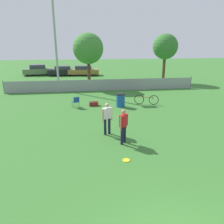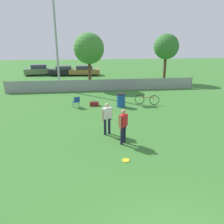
% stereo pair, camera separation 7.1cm
% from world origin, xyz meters
% --- Properties ---
extents(fence_backline, '(18.29, 0.07, 1.21)m').
position_xyz_m(fence_backline, '(0.00, 18.00, 0.55)').
color(fence_backline, gray).
rests_on(fence_backline, ground_plane).
extents(light_pole, '(0.90, 0.36, 9.71)m').
position_xyz_m(light_pole, '(-4.25, 18.85, 5.64)').
color(light_pole, '#9E9EA3').
rests_on(light_pole, ground_plane).
extents(tree_near_pole, '(3.03, 3.03, 5.45)m').
position_xyz_m(tree_near_pole, '(-1.21, 19.72, 3.90)').
color(tree_near_pole, '#4C331E').
rests_on(tree_near_pole, ground_plane).
extents(tree_far_right, '(2.82, 2.82, 5.47)m').
position_xyz_m(tree_far_right, '(7.56, 21.76, 4.02)').
color(tree_far_right, '#4C331E').
rests_on(tree_far_right, ground_plane).
extents(player_thrower_red, '(0.45, 0.47, 1.65)m').
position_xyz_m(player_thrower_red, '(-0.19, 6.20, 0.96)').
color(player_thrower_red, '#191933').
rests_on(player_thrower_red, ground_plane).
extents(player_receiver_white, '(0.56, 0.37, 1.65)m').
position_xyz_m(player_receiver_white, '(-0.80, 7.36, 0.96)').
color(player_receiver_white, '#191933').
rests_on(player_receiver_white, ground_plane).
extents(frisbee_disc, '(0.30, 0.30, 0.03)m').
position_xyz_m(frisbee_disc, '(-0.36, 4.65, 0.01)').
color(frisbee_disc, yellow).
rests_on(frisbee_disc, ground_plane).
extents(folding_chair_sideline, '(0.57, 0.57, 0.80)m').
position_xyz_m(folding_chair_sideline, '(-2.47, 12.48, 0.47)').
color(folding_chair_sideline, '#333338').
rests_on(folding_chair_sideline, ground_plane).
extents(bicycle_sideline, '(1.76, 0.64, 0.78)m').
position_xyz_m(bicycle_sideline, '(2.81, 12.59, 0.38)').
color(bicycle_sideline, black).
rests_on(bicycle_sideline, ground_plane).
extents(trash_bin, '(0.64, 0.64, 0.99)m').
position_xyz_m(trash_bin, '(0.76, 12.23, 0.50)').
color(trash_bin, '#194C99').
rests_on(trash_bin, ground_plane).
extents(gear_bag_sideline, '(0.66, 0.36, 0.32)m').
position_xyz_m(gear_bag_sideline, '(-1.18, 12.74, 0.15)').
color(gear_bag_sideline, maroon).
rests_on(gear_bag_sideline, ground_plane).
extents(parked_car_olive, '(4.27, 2.41, 1.49)m').
position_xyz_m(parked_car_olive, '(-8.15, 29.92, 0.72)').
color(parked_car_olive, black).
rests_on(parked_car_olive, ground_plane).
extents(parked_car_dark, '(4.21, 1.98, 1.33)m').
position_xyz_m(parked_car_dark, '(-4.59, 29.20, 0.67)').
color(parked_car_dark, black).
rests_on(parked_car_dark, ground_plane).
extents(parked_car_tan, '(4.42, 1.97, 1.37)m').
position_xyz_m(parked_car_tan, '(-1.66, 28.77, 0.67)').
color(parked_car_tan, black).
rests_on(parked_car_tan, ground_plane).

